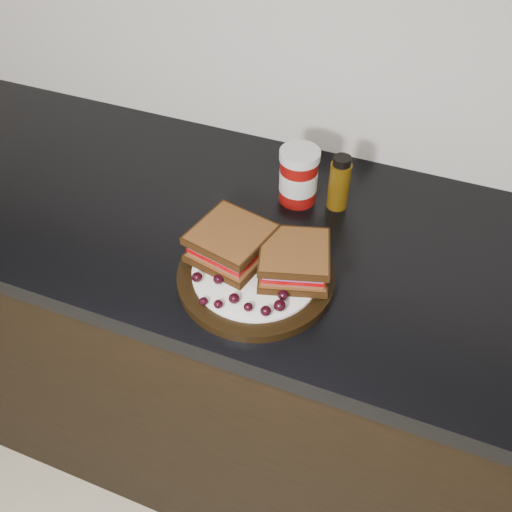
{
  "coord_description": "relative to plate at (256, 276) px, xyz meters",
  "views": [
    {
      "loc": [
        0.44,
        0.93,
        1.65
      ],
      "look_at": [
        0.18,
        1.57,
        0.96
      ],
      "focal_mm": 40.0,
      "sensor_mm": 36.0,
      "label": 1
    }
  ],
  "objects": [
    {
      "name": "base_cabinets",
      "position": [
        -0.18,
        0.13,
        -0.48
      ],
      "size": [
        3.96,
        0.58,
        0.86
      ],
      "primitive_type": "cube",
      "color": "black",
      "rests_on": "ground_plane"
    },
    {
      "name": "countertop",
      "position": [
        -0.18,
        0.13,
        -0.03
      ],
      "size": [
        3.98,
        0.6,
        0.04
      ],
      "primitive_type": "cube",
      "color": "black",
      "rests_on": "base_cabinets"
    },
    {
      "name": "plate",
      "position": [
        0.0,
        0.0,
        0.0
      ],
      "size": [
        0.28,
        0.28,
        0.02
      ],
      "primitive_type": "cylinder",
      "color": "black",
      "rests_on": "countertop"
    },
    {
      "name": "sandwich_left",
      "position": [
        -0.06,
        0.02,
        0.04
      ],
      "size": [
        0.15,
        0.15,
        0.06
      ],
      "primitive_type": null,
      "rotation": [
        0.0,
        0.0,
        -0.22
      ],
      "color": "brown",
      "rests_on": "plate"
    },
    {
      "name": "sandwich_right",
      "position": [
        0.06,
        0.02,
        0.04
      ],
      "size": [
        0.15,
        0.15,
        0.05
      ],
      "primitive_type": null,
      "rotation": [
        0.0,
        0.0,
        0.29
      ],
      "color": "brown",
      "rests_on": "plate"
    },
    {
      "name": "grape_0",
      "position": [
        -0.09,
        -0.06,
        0.02
      ],
      "size": [
        0.02,
        0.02,
        0.02
      ],
      "primitive_type": "ellipsoid",
      "color": "black",
      "rests_on": "plate"
    },
    {
      "name": "grape_1",
      "position": [
        -0.05,
        -0.05,
        0.02
      ],
      "size": [
        0.02,
        0.02,
        0.02
      ],
      "primitive_type": "ellipsoid",
      "color": "black",
      "rests_on": "plate"
    },
    {
      "name": "grape_2",
      "position": [
        -0.05,
        -0.1,
        0.02
      ],
      "size": [
        0.02,
        0.02,
        0.01
      ],
      "primitive_type": "ellipsoid",
      "color": "black",
      "rests_on": "plate"
    },
    {
      "name": "grape_3",
      "position": [
        -0.03,
        -0.1,
        0.02
      ],
      "size": [
        0.02,
        0.02,
        0.01
      ],
      "primitive_type": "ellipsoid",
      "color": "black",
      "rests_on": "plate"
    },
    {
      "name": "grape_4",
      "position": [
        -0.01,
        -0.08,
        0.02
      ],
      "size": [
        0.02,
        0.02,
        0.02
      ],
      "primitive_type": "ellipsoid",
      "color": "black",
      "rests_on": "plate"
    },
    {
      "name": "grape_5",
      "position": [
        0.02,
        -0.09,
        0.02
      ],
      "size": [
        0.02,
        0.02,
        0.01
      ],
      "primitive_type": "ellipsoid",
      "color": "black",
      "rests_on": "plate"
    },
    {
      "name": "grape_6",
      "position": [
        0.05,
        -0.09,
        0.02
      ],
      "size": [
        0.02,
        0.02,
        0.02
      ],
      "primitive_type": "ellipsoid",
      "color": "black",
      "rests_on": "plate"
    },
    {
      "name": "grape_7",
      "position": [
        0.07,
        -0.07,
        0.02
      ],
      "size": [
        0.02,
        0.02,
        0.02
      ],
      "primitive_type": "ellipsoid",
      "color": "black",
      "rests_on": "plate"
    },
    {
      "name": "grape_8",
      "position": [
        0.07,
        -0.04,
        0.02
      ],
      "size": [
        0.02,
        0.02,
        0.02
      ],
      "primitive_type": "ellipsoid",
      "color": "black",
      "rests_on": "plate"
    },
    {
      "name": "grape_9",
      "position": [
        0.06,
        -0.02,
        0.02
      ],
      "size": [
        0.02,
        0.02,
        0.02
      ],
      "primitive_type": "ellipsoid",
      "color": "black",
      "rests_on": "plate"
    },
    {
      "name": "grape_10",
      "position": [
        0.09,
        0.01,
        0.02
      ],
      "size": [
        0.02,
        0.02,
        0.02
      ],
      "primitive_type": "ellipsoid",
      "color": "black",
      "rests_on": "plate"
    },
    {
      "name": "grape_11",
      "position": [
        0.06,
        0.02,
        0.02
      ],
      "size": [
        0.02,
        0.02,
        0.02
      ],
      "primitive_type": "ellipsoid",
      "color": "black",
      "rests_on": "plate"
    },
    {
      "name": "grape_12",
      "position": [
        0.06,
        0.05,
        0.02
      ],
      "size": [
        0.02,
        0.02,
        0.02
      ],
      "primitive_type": "ellipsoid",
      "color": "black",
      "rests_on": "plate"
    },
    {
      "name": "grape_13",
      "position": [
        -0.07,
        0.06,
        0.02
      ],
      "size": [
        0.02,
        0.02,
        0.02
      ],
      "primitive_type": "ellipsoid",
      "color": "black",
      "rests_on": "plate"
    },
    {
      "name": "grape_14",
      "position": [
        -0.07,
        0.02,
        0.02
      ],
      "size": [
        0.02,
        0.02,
        0.02
      ],
      "primitive_type": "ellipsoid",
      "color": "black",
      "rests_on": "plate"
    },
    {
      "name": "grape_15",
      "position": [
        -0.07,
        -0.01,
        0.03
      ],
      "size": [
        0.02,
        0.02,
        0.02
      ],
      "primitive_type": "ellipsoid",
      "color": "black",
      "rests_on": "plate"
    },
    {
      "name": "grape_16",
      "position": [
        -0.05,
        0.04,
        0.02
      ],
      "size": [
        0.02,
        0.02,
        0.01
      ],
      "primitive_type": "ellipsoid",
      "color": "black",
      "rests_on": "plate"
    },
    {
      "name": "grape_17",
      "position": [
        -0.06,
        0.02,
        0.02
      ],
      "size": [
        0.02,
        0.02,
        0.02
      ],
      "primitive_type": "ellipsoid",
      "color": "black",
      "rests_on": "plate"
    },
    {
      "name": "grape_18",
      "position": [
        -0.08,
        -0.0,
        0.02
      ],
      "size": [
        0.02,
        0.02,
        0.02
      ],
      "primitive_type": "ellipsoid",
      "color": "black",
      "rests_on": "plate"
    },
    {
      "name": "condiment_jar",
      "position": [
        -0.0,
        0.24,
        0.05
      ],
      "size": [
        0.09,
        0.09,
        0.12
      ],
      "primitive_type": "cylinder",
      "rotation": [
        0.0,
        0.0,
        -0.1
      ],
      "color": "maroon",
      "rests_on": "countertop"
    },
    {
      "name": "oil_bottle",
      "position": [
        0.08,
        0.25,
        0.05
      ],
      "size": [
        0.05,
        0.05,
        0.12
      ],
      "primitive_type": "cylinder",
      "rotation": [
        0.0,
        0.0,
        0.18
      ],
      "color": "#4C3307",
      "rests_on": "countertop"
    }
  ]
}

